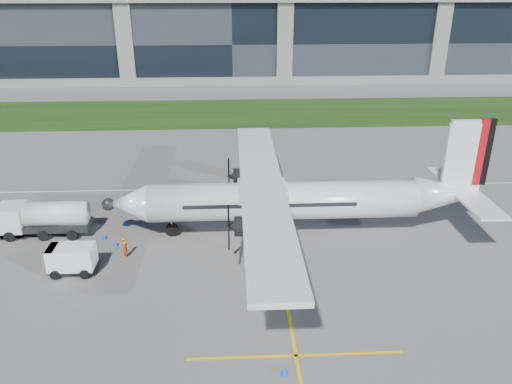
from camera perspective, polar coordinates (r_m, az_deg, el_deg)
The scene contains 13 objects.
ground at distance 70.16m, azimuth -2.50°, elevation 7.43°, with size 400.00×400.00×0.00m, color #595654.
grass_strip at distance 77.89m, azimuth -2.56°, elevation 9.05°, with size 400.00×18.00×0.04m, color #16360E.
terminal_building at distance 108.13m, azimuth -2.77°, elevation 17.07°, with size 120.00×20.00×15.00m, color black.
tree_line at distance 168.28m, azimuth -2.83°, elevation 17.74°, with size 400.00×6.00×6.00m, color black.
yellow_taxiway_centerline at distance 42.23m, azimuth 1.93°, elevation -3.67°, with size 0.20×70.00×0.01m, color yellow.
turboprop_aircraft at distance 38.97m, azimuth 4.78°, elevation 1.41°, with size 30.03×31.14×9.34m, color white, non-canonical shape.
fuel_tanker_truck at distance 43.60m, azimuth -23.70°, elevation -2.82°, with size 7.46×2.43×2.80m, color silver, non-canonical shape.
baggage_tug at distance 37.49m, azimuth -20.27°, elevation -7.25°, with size 3.33×2.00×2.00m, color white, non-canonical shape.
ground_crew_person at distance 38.26m, azimuth -14.74°, elevation -5.97°, with size 0.76×0.54×1.86m, color #F25907.
safety_cone_nose_port at distance 40.31m, azimuth -15.70°, elevation -5.61°, with size 0.36×0.36×0.50m, color blue.
safety_cone_nose_stbd at distance 43.25m, azimuth -14.69°, elevation -3.43°, with size 0.36×0.36×0.50m, color blue.
safety_cone_portwing at distance 27.72m, azimuth 3.28°, elevation -19.70°, with size 0.36×0.36×0.50m, color blue.
safety_cone_fwd at distance 41.59m, azimuth -16.97°, elevation -4.83°, with size 0.36×0.36×0.50m, color blue.
Camera 1 is at (-0.26, -27.51, 19.13)m, focal length 35.00 mm.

